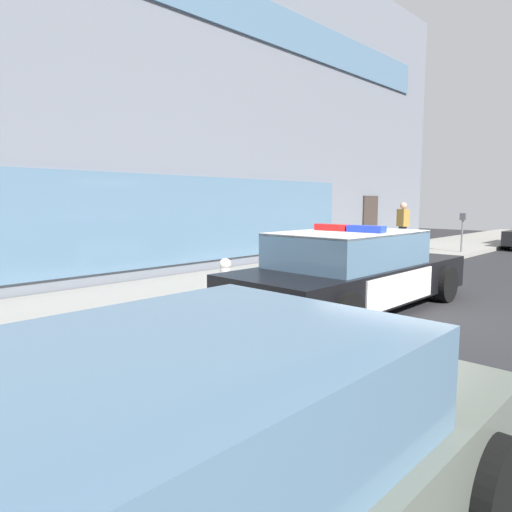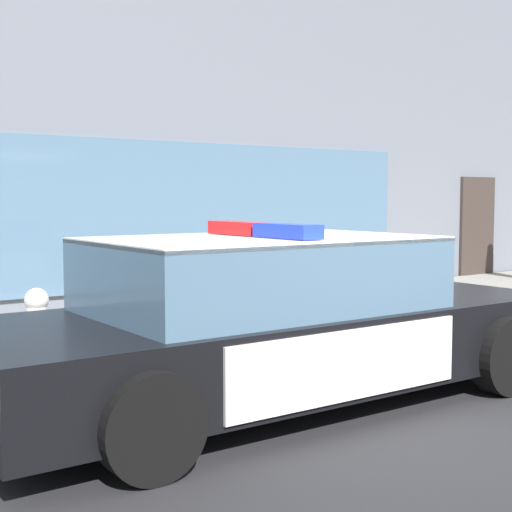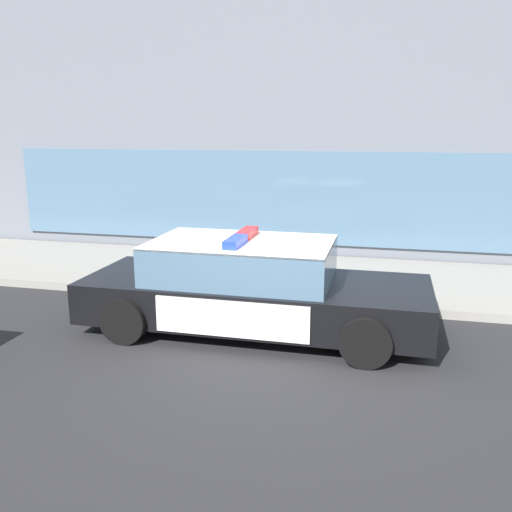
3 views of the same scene
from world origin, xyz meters
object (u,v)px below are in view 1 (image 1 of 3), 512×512
car_far_lane (170,484)px  pedestrian_on_sidewalk (403,226)px  fire_hydrant (226,279)px  parking_meter (463,225)px  police_cruiser (352,271)px

car_far_lane → pedestrian_on_sidewalk: pedestrian_on_sidewalk is taller
fire_hydrant → parking_meter: bearing=-1.5°
pedestrian_on_sidewalk → parking_meter: pedestrian_on_sidewalk is taller
car_far_lane → fire_hydrant: bearing=-134.7°
police_cruiser → car_far_lane: size_ratio=1.18×
fire_hydrant → car_far_lane: car_far_lane is taller
police_cruiser → parking_meter: size_ratio=3.84×
fire_hydrant → pedestrian_on_sidewalk: (9.99, 1.52, 0.51)m
parking_meter → police_cruiser: bearing=-170.9°
fire_hydrant → pedestrian_on_sidewalk: bearing=8.6°
police_cruiser → parking_meter: 9.53m
police_cruiser → car_far_lane: bearing=-154.8°
fire_hydrant → pedestrian_on_sidewalk: size_ratio=0.42×
police_cruiser → fire_hydrant: (-1.37, 1.78, -0.18)m
police_cruiser → pedestrian_on_sidewalk: bearing=21.4°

